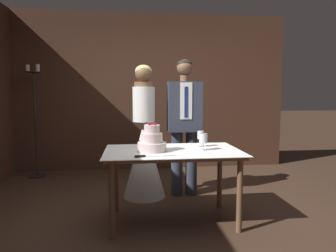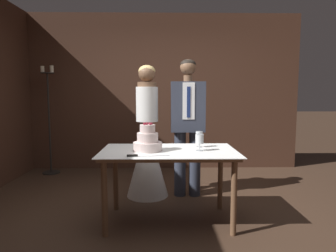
% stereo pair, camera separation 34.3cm
% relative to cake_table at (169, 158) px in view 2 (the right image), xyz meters
% --- Properties ---
extents(ground_plane, '(40.00, 40.00, 0.00)m').
position_rel_cake_table_xyz_m(ground_plane, '(-0.08, 0.05, -0.67)').
color(ground_plane, '#422D21').
extents(wall_back, '(4.84, 0.12, 2.72)m').
position_rel_cake_table_xyz_m(wall_back, '(-0.08, 2.35, 0.69)').
color(wall_back, '#472B1E').
rests_on(wall_back, ground_plane).
extents(cake_table, '(1.38, 0.84, 0.75)m').
position_rel_cake_table_xyz_m(cake_table, '(0.00, 0.00, 0.00)').
color(cake_table, brown).
rests_on(cake_table, ground_plane).
extents(tiered_cake, '(0.29, 0.29, 0.29)m').
position_rel_cake_table_xyz_m(tiered_cake, '(-0.21, -0.03, 0.19)').
color(tiered_cake, beige).
rests_on(tiered_cake, cake_table).
extents(cake_knife, '(0.40, 0.07, 0.02)m').
position_rel_cake_table_xyz_m(cake_knife, '(-0.27, -0.31, 0.09)').
color(cake_knife, silver).
rests_on(cake_knife, cake_table).
extents(wine_glass_near, '(0.07, 0.07, 0.17)m').
position_rel_cake_table_xyz_m(wine_glass_near, '(0.33, 0.17, 0.20)').
color(wine_glass_near, silver).
rests_on(wine_glass_near, cake_table).
extents(wine_glass_middle, '(0.08, 0.08, 0.17)m').
position_rel_cake_table_xyz_m(wine_glass_middle, '(0.31, -0.04, 0.20)').
color(wine_glass_middle, silver).
rests_on(wine_glass_middle, cake_table).
extents(bride, '(0.54, 0.54, 1.69)m').
position_rel_cake_table_xyz_m(bride, '(-0.26, 0.80, -0.04)').
color(bride, white).
rests_on(bride, ground_plane).
extents(groom, '(0.43, 0.25, 1.76)m').
position_rel_cake_table_xyz_m(groom, '(0.26, 0.80, 0.32)').
color(groom, '#333847').
rests_on(groom, ground_plane).
extents(candle_stand, '(0.28, 0.28, 1.79)m').
position_rel_cake_table_xyz_m(candle_stand, '(-1.94, 1.95, 0.14)').
color(candle_stand, black).
rests_on(candle_stand, ground_plane).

